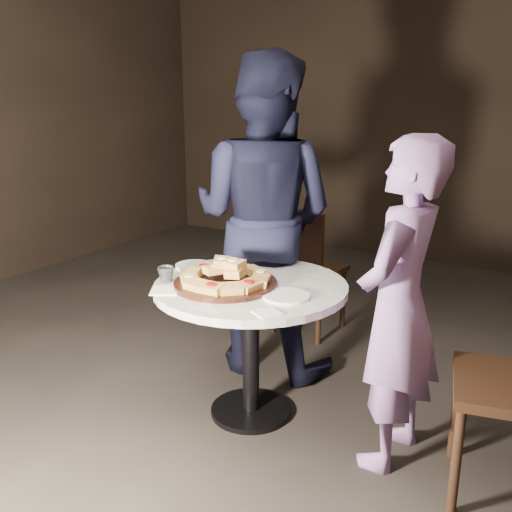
% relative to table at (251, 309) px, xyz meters
% --- Properties ---
extents(floor, '(7.00, 7.00, 0.00)m').
position_rel_table_xyz_m(floor, '(-0.13, -0.13, -0.59)').
color(floor, black).
rests_on(floor, ground).
extents(table, '(1.21, 1.21, 0.72)m').
position_rel_table_xyz_m(table, '(0.00, 0.00, 0.00)').
color(table, black).
rests_on(table, ground).
extents(serving_board, '(0.51, 0.51, 0.02)m').
position_rel_table_xyz_m(serving_board, '(-0.09, -0.09, 0.15)').
color(serving_board, black).
rests_on(serving_board, table).
extents(focaccia_pile, '(0.46, 0.45, 0.12)m').
position_rel_table_xyz_m(focaccia_pile, '(-0.09, -0.09, 0.19)').
color(focaccia_pile, tan).
rests_on(focaccia_pile, serving_board).
extents(plate_left, '(0.25, 0.25, 0.01)m').
position_rel_table_xyz_m(plate_left, '(-0.42, 0.08, 0.14)').
color(plate_left, white).
rests_on(plate_left, table).
extents(plate_right, '(0.26, 0.26, 0.01)m').
position_rel_table_xyz_m(plate_right, '(0.25, -0.08, 0.14)').
color(plate_right, white).
rests_on(plate_right, table).
extents(water_glass, '(0.09, 0.09, 0.08)m').
position_rel_table_xyz_m(water_glass, '(-0.37, -0.20, 0.17)').
color(water_glass, silver).
rests_on(water_glass, table).
extents(napkin_near, '(0.18, 0.18, 0.01)m').
position_rel_table_xyz_m(napkin_near, '(-0.29, -0.31, 0.14)').
color(napkin_near, white).
rests_on(napkin_near, table).
extents(napkin_far, '(0.14, 0.14, 0.01)m').
position_rel_table_xyz_m(napkin_far, '(0.28, -0.30, 0.14)').
color(napkin_far, white).
rests_on(napkin_far, table).
extents(chair_far, '(0.44, 0.46, 0.90)m').
position_rel_table_xyz_m(chair_far, '(-0.26, 1.06, -0.07)').
color(chair_far, black).
rests_on(chair_far, ground).
extents(diner_navy, '(0.98, 0.80, 1.86)m').
position_rel_table_xyz_m(diner_navy, '(-0.25, 0.54, 0.34)').
color(diner_navy, black).
rests_on(diner_navy, ground).
extents(diner_teal, '(0.38, 0.55, 1.48)m').
position_rel_table_xyz_m(diner_teal, '(0.74, 0.03, 0.15)').
color(diner_teal, '#7F65A4').
rests_on(diner_teal, ground).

